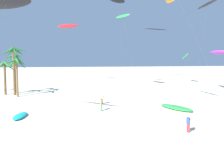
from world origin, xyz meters
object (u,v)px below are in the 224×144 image
flying_kite_4 (117,0)px  person_mid_field (188,123)px  palm_tree_3 (16,65)px  grounded_kite_0 (176,108)px  grounded_kite_1 (20,116)px  palm_tree_2 (15,61)px  flying_kite_9 (207,4)px  palm_tree_1 (5,68)px  flying_kite_3 (185,56)px  flying_kite_8 (222,52)px  palm_tree_4 (14,56)px  flying_kite_2 (6,3)px  flying_kite_7 (68,26)px  person_foreground_walker (102,98)px  person_near_right (101,104)px  flying_kite_6 (123,16)px  flying_kite_5 (156,29)px

flying_kite_4 → person_mid_field: flying_kite_4 is taller
palm_tree_3 → grounded_kite_0: 28.31m
flying_kite_4 → grounded_kite_1: 34.88m
palm_tree_2 → flying_kite_9: bearing=-17.1°
palm_tree_1 → flying_kite_3: flying_kite_3 is taller
flying_kite_3 → grounded_kite_1: flying_kite_3 is taller
flying_kite_8 → flying_kite_9: size_ratio=0.54×
grounded_kite_1 → palm_tree_4: bearing=108.8°
flying_kite_2 → flying_kite_8: 46.90m
palm_tree_1 → flying_kite_2: bearing=-70.1°
person_mid_field → palm_tree_4: bearing=134.5°
palm_tree_3 → grounded_kite_0: size_ratio=1.33×
flying_kite_7 → person_mid_field: 46.73m
flying_kite_9 → person_foreground_walker: (-17.86, -1.68, -15.12)m
flying_kite_7 → person_near_right: (6.41, -32.77, -14.87)m
palm_tree_1 → grounded_kite_0: palm_tree_1 is taller
flying_kite_6 → grounded_kite_1: size_ratio=4.80×
palm_tree_4 → flying_kite_4: flying_kite_4 is taller
flying_kite_4 → flying_kite_5: size_ratio=1.26×
flying_kite_2 → person_near_right: 16.15m
flying_kite_2 → person_mid_field: (17.47, -3.89, -11.62)m
flying_kite_6 → person_foreground_walker: (-5.72, -13.96, -15.15)m
flying_kite_8 → person_mid_field: (-22.58, -27.91, -7.40)m
flying_kite_6 → flying_kite_7: bearing=130.7°
flying_kite_2 → flying_kite_5: flying_kite_5 is taller
palm_tree_1 → flying_kite_9: bearing=-14.0°
palm_tree_1 → flying_kite_8: size_ratio=0.72×
flying_kite_7 → grounded_kite_1: flying_kite_7 is taller
palm_tree_3 → flying_kite_5: flying_kite_5 is taller
palm_tree_2 → person_foreground_walker: bearing=-36.8°
flying_kite_3 → grounded_kite_1: 45.43m
flying_kite_7 → person_foreground_walker: 32.98m
flying_kite_3 → flying_kite_7: 33.07m
flying_kite_6 → person_foreground_walker: bearing=-112.3°
flying_kite_4 → grounded_kite_0: (4.82, -22.44, -20.26)m
palm_tree_4 → flying_kite_7: bearing=64.8°
palm_tree_2 → person_foreground_walker: 21.04m
palm_tree_2 → grounded_kite_0: 31.69m
person_near_right → grounded_kite_0: bearing=-2.4°
person_foreground_walker → person_near_right: person_near_right is taller
palm_tree_1 → flying_kite_8: bearing=4.7°
flying_kite_8 → person_mid_field: flying_kite_8 is taller
palm_tree_1 → flying_kite_5: (38.79, 26.09, 11.28)m
palm_tree_4 → flying_kite_3: size_ratio=0.82×
flying_kite_5 → person_mid_field: size_ratio=10.10×
flying_kite_7 → flying_kite_8: (36.57, -14.11, -7.50)m
grounded_kite_0 → grounded_kite_1: (-20.30, -1.34, -0.03)m
grounded_kite_1 → person_foreground_walker: 11.99m
flying_kite_4 → grounded_kite_1: size_ratio=6.05×
flying_kite_6 → person_near_right: size_ratio=9.69×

